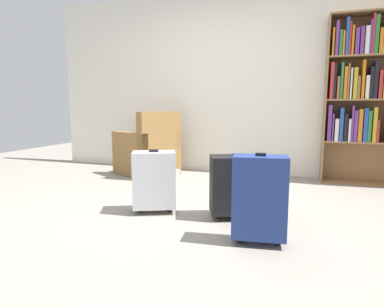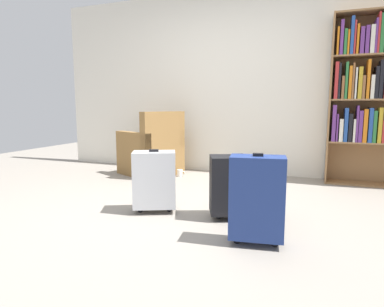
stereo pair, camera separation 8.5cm
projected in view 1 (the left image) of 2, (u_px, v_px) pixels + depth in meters
ground_plane at (174, 214)px, 3.02m from camera, size 9.79×9.79×0.00m
back_wall at (229, 83)px, 4.81m from camera, size 5.60×0.10×2.60m
bookshelf at (374, 90)px, 4.01m from camera, size 1.16×0.30×2.08m
armchair at (149, 152)px, 4.74m from camera, size 0.93×0.93×0.90m
mug at (177, 173)px, 4.62m from camera, size 0.12×0.08×0.10m
suitcase_navy_blue at (259, 197)px, 2.32m from camera, size 0.40×0.25×0.66m
suitcase_silver at (154, 180)px, 3.04m from camera, size 0.45×0.37×0.59m
suitcase_black at (238, 184)px, 2.88m from camera, size 0.53×0.42×0.57m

